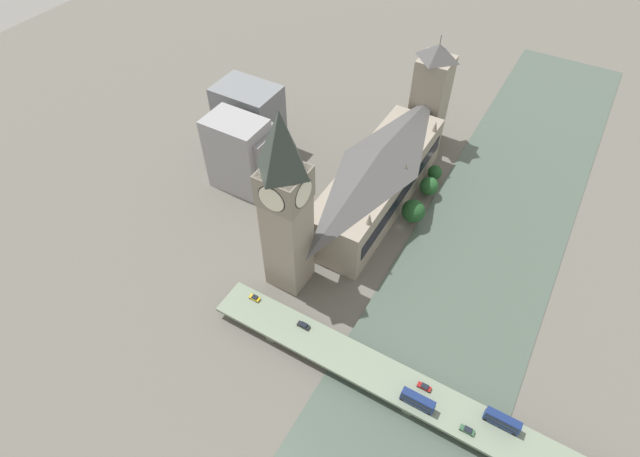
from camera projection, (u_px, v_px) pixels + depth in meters
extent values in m
plane|color=#605E56|center=(399.00, 227.00, 210.08)|extent=(600.00, 600.00, 0.00)
cube|color=#47564C|center=(479.00, 258.00, 198.17)|extent=(57.15, 360.00, 0.30)
cube|color=gray|center=(378.00, 184.00, 211.71)|extent=(23.83, 85.11, 22.20)
cube|color=black|center=(404.00, 192.00, 206.78)|extent=(0.40, 78.30, 6.66)
pyramid|color=#4C4C4C|center=(381.00, 157.00, 200.72)|extent=(23.35, 83.41, 7.74)
cone|color=gray|center=(435.00, 126.00, 216.97)|extent=(2.20, 2.20, 5.00)
cone|color=gray|center=(406.00, 168.00, 198.00)|extent=(2.20, 2.20, 5.00)
cone|color=gray|center=(369.00, 219.00, 179.03)|extent=(2.20, 2.20, 5.00)
cube|color=gray|center=(287.00, 230.00, 172.54)|extent=(13.57, 13.57, 53.47)
cube|color=gray|center=(284.00, 186.00, 157.39)|extent=(14.39, 14.39, 12.22)
cylinder|color=black|center=(303.00, 193.00, 155.01)|extent=(0.50, 10.02, 10.02)
cylinder|color=silver|center=(303.00, 194.00, 154.97)|extent=(0.62, 9.27, 9.27)
cylinder|color=black|center=(266.00, 178.00, 159.76)|extent=(0.50, 10.02, 10.02)
cylinder|color=silver|center=(266.00, 178.00, 159.81)|extent=(0.62, 9.27, 9.27)
cylinder|color=black|center=(296.00, 173.00, 161.47)|extent=(10.02, 0.50, 10.02)
cylinder|color=silver|center=(296.00, 173.00, 161.55)|extent=(9.27, 0.62, 9.27)
cylinder|color=black|center=(272.00, 199.00, 153.31)|extent=(10.02, 0.50, 10.02)
cylinder|color=silver|center=(272.00, 199.00, 153.22)|extent=(9.27, 0.62, 9.27)
pyramid|color=#2D3833|center=(281.00, 142.00, 144.84)|extent=(13.84, 13.84, 21.96)
cube|color=gray|center=(429.00, 101.00, 235.64)|extent=(14.93, 14.93, 43.32)
pyramid|color=#4C4C4C|center=(439.00, 51.00, 217.26)|extent=(14.93, 14.93, 6.72)
cylinder|color=#333338|center=(441.00, 40.00, 213.33)|extent=(0.30, 0.30, 4.00)
cube|color=#5D6A59|center=(414.00, 397.00, 157.62)|extent=(3.00, 11.53, 3.86)
cube|color=#5D6A59|center=(279.00, 326.00, 175.09)|extent=(3.00, 11.53, 3.86)
cube|color=gray|center=(415.00, 393.00, 155.76)|extent=(146.31, 13.57, 1.20)
cube|color=navy|center=(501.00, 422.00, 147.48)|extent=(10.66, 2.58, 1.99)
cube|color=black|center=(502.00, 422.00, 147.19)|extent=(9.60, 2.64, 0.87)
cube|color=navy|center=(503.00, 419.00, 145.89)|extent=(10.45, 2.58, 2.33)
cube|color=black|center=(503.00, 419.00, 145.81)|extent=(9.60, 2.64, 1.12)
cube|color=navy|center=(505.00, 418.00, 144.98)|extent=(10.34, 2.45, 0.16)
cylinder|color=black|center=(487.00, 413.00, 150.33)|extent=(1.13, 0.28, 1.13)
cylinder|color=black|center=(485.00, 419.00, 148.94)|extent=(1.13, 0.28, 1.13)
cylinder|color=black|center=(516.00, 427.00, 147.34)|extent=(1.13, 0.28, 1.13)
cylinder|color=black|center=(514.00, 434.00, 145.96)|extent=(1.13, 0.28, 1.13)
cube|color=navy|center=(417.00, 402.00, 151.69)|extent=(10.70, 2.59, 1.99)
cube|color=black|center=(417.00, 402.00, 151.39)|extent=(9.63, 2.65, 0.88)
cube|color=navy|center=(418.00, 399.00, 150.10)|extent=(10.49, 2.59, 2.34)
cube|color=black|center=(418.00, 399.00, 150.01)|extent=(9.63, 2.65, 1.12)
cube|color=navy|center=(419.00, 397.00, 149.18)|extent=(10.38, 2.46, 0.16)
cylinder|color=black|center=(405.00, 393.00, 154.59)|extent=(1.00, 0.28, 1.00)
cylinder|color=black|center=(402.00, 399.00, 153.20)|extent=(1.00, 0.28, 1.00)
cylinder|color=black|center=(432.00, 407.00, 151.52)|extent=(1.00, 0.28, 1.00)
cylinder|color=black|center=(429.00, 414.00, 150.13)|extent=(1.00, 0.28, 1.00)
cube|color=#2D5638|center=(467.00, 430.00, 146.80)|extent=(4.34, 1.81, 0.66)
cube|color=black|center=(468.00, 430.00, 146.32)|extent=(2.26, 1.63, 0.52)
cylinder|color=black|center=(462.00, 425.00, 148.05)|extent=(0.62, 0.22, 0.62)
cylinder|color=black|center=(460.00, 430.00, 147.09)|extent=(0.62, 0.22, 0.62)
cylinder|color=black|center=(474.00, 431.00, 146.87)|extent=(0.62, 0.22, 0.62)
cylinder|color=black|center=(472.00, 436.00, 145.91)|extent=(0.62, 0.22, 0.62)
cube|color=gold|center=(255.00, 298.00, 178.65)|extent=(3.96, 1.89, 0.69)
cube|color=black|center=(255.00, 297.00, 178.18)|extent=(2.06, 1.70, 0.50)
cylinder|color=black|center=(253.00, 295.00, 179.85)|extent=(0.69, 0.22, 0.69)
cylinder|color=black|center=(250.00, 298.00, 178.84)|extent=(0.69, 0.22, 0.69)
cylinder|color=black|center=(260.00, 298.00, 178.83)|extent=(0.69, 0.22, 0.69)
cylinder|color=black|center=(257.00, 302.00, 177.82)|extent=(0.69, 0.22, 0.69)
cube|color=maroon|center=(424.00, 387.00, 155.93)|extent=(4.43, 1.79, 0.59)
cube|color=black|center=(425.00, 386.00, 155.46)|extent=(2.30, 1.61, 0.55)
cylinder|color=black|center=(420.00, 382.00, 157.13)|extent=(0.69, 0.22, 0.69)
cylinder|color=black|center=(418.00, 387.00, 156.19)|extent=(0.69, 0.22, 0.69)
cylinder|color=black|center=(430.00, 388.00, 155.95)|extent=(0.69, 0.22, 0.69)
cylinder|color=black|center=(428.00, 392.00, 155.01)|extent=(0.69, 0.22, 0.69)
cube|color=black|center=(304.00, 326.00, 170.93)|extent=(4.50, 1.86, 0.66)
cube|color=black|center=(304.00, 325.00, 170.43)|extent=(2.34, 1.67, 0.57)
cylinder|color=black|center=(300.00, 322.00, 172.19)|extent=(0.71, 0.22, 0.71)
cylinder|color=black|center=(298.00, 325.00, 171.21)|extent=(0.71, 0.22, 0.71)
cylinder|color=black|center=(309.00, 326.00, 170.99)|extent=(0.71, 0.22, 0.71)
cylinder|color=black|center=(307.00, 330.00, 170.01)|extent=(0.71, 0.22, 0.71)
cube|color=slate|center=(250.00, 118.00, 235.12)|extent=(28.73, 20.23, 32.76)
cube|color=#939399|center=(239.00, 154.00, 215.64)|extent=(25.22, 16.95, 34.55)
cube|color=gray|center=(253.00, 157.00, 217.81)|extent=(20.98, 18.18, 29.84)
cylinder|color=brown|center=(411.00, 221.00, 210.02)|extent=(0.70, 0.70, 3.44)
sphere|color=#1E4C23|center=(413.00, 211.00, 205.70)|extent=(9.80, 9.80, 9.80)
cylinder|color=brown|center=(427.00, 194.00, 222.23)|extent=(0.70, 0.70, 2.19)
sphere|color=#235628|center=(429.00, 186.00, 218.86)|extent=(8.24, 8.24, 8.24)
cylinder|color=brown|center=(433.00, 179.00, 229.12)|extent=(0.70, 0.70, 2.13)
sphere|color=#1E4C23|center=(435.00, 172.00, 226.31)|extent=(6.51, 6.51, 6.51)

